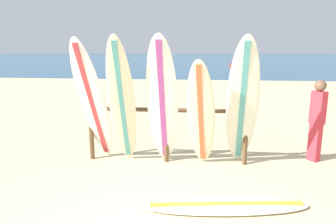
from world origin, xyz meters
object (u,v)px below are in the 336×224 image
at_px(surfboard_leaning_far_left, 93,103).
at_px(surfboard_lying_on_sand, 227,206).
at_px(surfboard_leaning_left, 122,104).
at_px(surfboard_leaning_center_right, 242,105).
at_px(surfboard_leaning_center_left, 162,104).
at_px(surfboard_rack, 166,123).
at_px(surfboard_leaning_center, 201,116).
at_px(beachgoer_standing, 317,117).
at_px(small_boat_offshore, 244,65).

bearing_deg(surfboard_leaning_far_left, surfboard_lying_on_sand, -30.97).
distance_m(surfboard_leaning_left, surfboard_leaning_center_right, 2.09).
bearing_deg(surfboard_leaning_center_left, surfboard_leaning_far_left, 176.50).
height_order(surfboard_rack, surfboard_leaning_left, surfboard_leaning_left).
bearing_deg(surfboard_leaning_center_left, surfboard_leaning_left, -175.69).
bearing_deg(surfboard_leaning_center_right, surfboard_leaning_left, -175.72).
xyz_separation_m(surfboard_leaning_center, beachgoer_standing, (2.20, 0.69, -0.14)).
bearing_deg(surfboard_leaning_center_left, surfboard_rack, 85.43).
height_order(surfboard_leaning_center_left, surfboard_lying_on_sand, surfboard_leaning_center_left).
xyz_separation_m(surfboard_leaning_center_left, small_boat_offshore, (5.47, 29.33, -0.94)).
xyz_separation_m(surfboard_leaning_center, surfboard_lying_on_sand, (0.37, -1.32, -0.97)).
distance_m(surfboard_leaning_center, beachgoer_standing, 2.31).
bearing_deg(beachgoer_standing, surfboard_leaning_far_left, -171.47).
bearing_deg(surfboard_leaning_center_left, small_boat_offshore, 79.44).
relative_size(surfboard_rack, surfboard_leaning_center, 1.52).
bearing_deg(beachgoer_standing, surfboard_leaning_left, -168.10).
xyz_separation_m(surfboard_leaning_center, small_boat_offshore, (4.79, 29.32, -0.75)).
distance_m(surfboard_rack, surfboard_lying_on_sand, 2.09).
bearing_deg(surfboard_leaning_left, small_boat_offshore, 78.14).
distance_m(surfboard_leaning_left, small_boat_offshore, 30.04).
bearing_deg(surfboard_rack, beachgoer_standing, 6.68).
relative_size(beachgoer_standing, small_boat_offshore, 0.51).
relative_size(surfboard_leaning_center_left, small_boat_offshore, 0.77).
xyz_separation_m(surfboard_leaning_far_left, surfboard_lying_on_sand, (2.32, -1.39, -1.14)).
height_order(surfboard_leaning_far_left, surfboard_lying_on_sand, surfboard_leaning_far_left).
height_order(surfboard_leaning_left, surfboard_leaning_center_right, surfboard_leaning_left).
distance_m(surfboard_leaning_left, beachgoer_standing, 3.67).
height_order(surfboard_rack, small_boat_offshore, surfboard_rack).
bearing_deg(surfboard_leaning_center_right, surfboard_rack, 168.90).
bearing_deg(surfboard_leaning_far_left, surfboard_rack, 12.47).
bearing_deg(small_boat_offshore, surfboard_lying_on_sand, -98.22).
bearing_deg(surfboard_leaning_center, beachgoer_standing, 17.47).
xyz_separation_m(surfboard_rack, surfboard_leaning_center_right, (1.35, -0.26, 0.43)).
height_order(surfboard_rack, surfboard_lying_on_sand, surfboard_rack).
bearing_deg(surfboard_leaning_far_left, surfboard_leaning_left, -12.87).
relative_size(surfboard_leaning_center_left, beachgoer_standing, 1.52).
height_order(surfboard_leaning_center_right, surfboard_lying_on_sand, surfboard_leaning_center_right).
bearing_deg(surfboard_leaning_far_left, small_boat_offshore, 77.01).
distance_m(beachgoer_standing, small_boat_offshore, 28.75).
bearing_deg(surfboard_leaning_far_left, surfboard_leaning_center_right, 0.53).
distance_m(surfboard_leaning_center, surfboard_leaning_center_right, 0.74).
height_order(surfboard_leaning_center_left, small_boat_offshore, surfboard_leaning_center_left).
bearing_deg(beachgoer_standing, surfboard_leaning_center_left, -166.29).
relative_size(surfboard_leaning_center_left, surfboard_leaning_center_right, 1.01).
bearing_deg(surfboard_rack, surfboard_leaning_center_left, -94.57).
relative_size(surfboard_leaning_center_right, surfboard_lying_on_sand, 1.02).
xyz_separation_m(surfboard_leaning_center_left, beachgoer_standing, (2.87, 0.70, -0.33)).
bearing_deg(surfboard_leaning_center_left, surfboard_lying_on_sand, -51.64).
bearing_deg(surfboard_leaning_center, surfboard_leaning_center_right, 7.63).
bearing_deg(surfboard_leaning_center_left, surfboard_leaning_center, 0.72).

